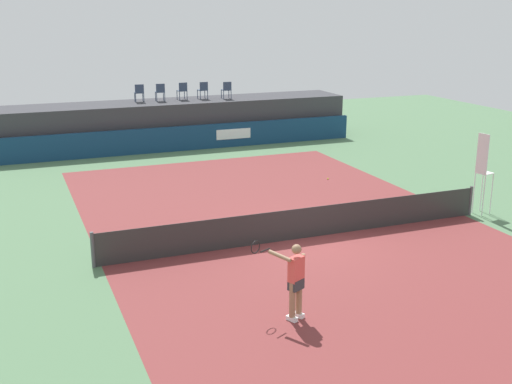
% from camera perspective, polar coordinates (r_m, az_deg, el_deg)
% --- Properties ---
extents(ground_plane, '(48.00, 48.00, 0.00)m').
position_cam_1_polar(ground_plane, '(22.12, 0.81, -1.64)').
color(ground_plane, '#4C704C').
extents(court_inner, '(12.00, 22.00, 0.00)m').
position_cam_1_polar(court_inner, '(19.53, 4.17, -4.10)').
color(court_inner, maroon).
rests_on(court_inner, ground).
extents(sponsor_wall, '(18.00, 0.22, 1.20)m').
position_cam_1_polar(sponsor_wall, '(31.64, -6.45, 4.75)').
color(sponsor_wall, navy).
rests_on(sponsor_wall, ground).
extents(spectator_platform, '(18.00, 2.80, 2.20)m').
position_cam_1_polar(spectator_platform, '(33.27, -7.32, 6.14)').
color(spectator_platform, '#38383D').
rests_on(spectator_platform, ground).
extents(spectator_chair_far_left, '(0.47, 0.47, 0.89)m').
position_cam_1_polar(spectator_chair_far_left, '(32.87, -10.31, 8.71)').
color(spectator_chair_far_left, '#2D3D56').
rests_on(spectator_chair_far_left, spectator_platform).
extents(spectator_chair_left, '(0.47, 0.47, 0.89)m').
position_cam_1_polar(spectator_chair_left, '(32.99, -8.50, 8.81)').
color(spectator_chair_left, '#2D3D56').
rests_on(spectator_chair_left, spectator_platform).
extents(spectator_chair_center, '(0.47, 0.47, 0.89)m').
position_cam_1_polar(spectator_chair_center, '(33.36, -6.55, 8.96)').
color(spectator_chair_center, '#2D3D56').
rests_on(spectator_chair_center, spectator_platform).
extents(spectator_chair_right, '(0.47, 0.47, 0.89)m').
position_cam_1_polar(spectator_chair_right, '(33.55, -4.72, 9.05)').
color(spectator_chair_right, '#2D3D56').
rests_on(spectator_chair_right, spectator_platform).
extents(spectator_chair_far_right, '(0.46, 0.46, 0.89)m').
position_cam_1_polar(spectator_chair_far_right, '(33.54, -2.62, 9.08)').
color(spectator_chair_far_right, '#2D3D56').
rests_on(spectator_chair_far_right, spectator_platform).
extents(umpire_chair, '(0.52, 0.52, 2.76)m').
position_cam_1_polar(umpire_chair, '(22.61, 19.48, 1.99)').
color(umpire_chair, white).
rests_on(umpire_chair, ground).
extents(tennis_net, '(12.40, 0.02, 0.95)m').
position_cam_1_polar(tennis_net, '(19.37, 4.19, -2.78)').
color(tennis_net, '#2D2D2D').
rests_on(tennis_net, ground).
extents(net_post_near, '(0.10, 0.10, 1.00)m').
position_cam_1_polar(net_post_near, '(17.71, -14.28, -5.00)').
color(net_post_near, '#4C4C51').
rests_on(net_post_near, ground).
extents(net_post_far, '(0.10, 0.10, 1.00)m').
position_cam_1_polar(net_post_far, '(22.65, 18.48, -0.74)').
color(net_post_far, '#4C4C51').
rests_on(net_post_far, ground).
extents(tennis_player, '(1.06, 1.04, 1.77)m').
position_cam_1_polar(tennis_player, '(14.28, 3.46, -7.69)').
color(tennis_player, white).
rests_on(tennis_player, court_inner).
extents(tennis_ball, '(0.07, 0.07, 0.07)m').
position_cam_1_polar(tennis_ball, '(26.26, 6.39, 1.18)').
color(tennis_ball, '#D8EA33').
rests_on(tennis_ball, court_inner).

